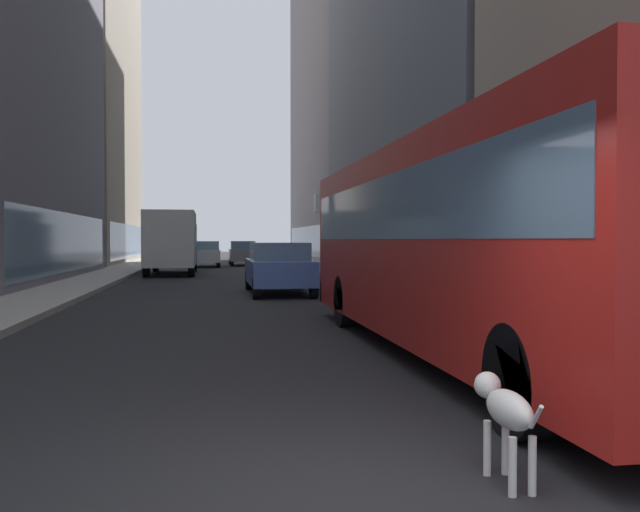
# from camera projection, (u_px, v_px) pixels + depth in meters

# --- Properties ---
(ground_plane) EXTENTS (120.00, 120.00, 0.00)m
(ground_plane) POSITION_uv_depth(u_px,v_px,m) (227.00, 270.00, 38.85)
(ground_plane) COLOR #232326
(sidewalk_left) EXTENTS (2.40, 110.00, 0.15)m
(sidewalk_left) POSITION_uv_depth(u_px,v_px,m) (123.00, 269.00, 37.95)
(sidewalk_left) COLOR #ADA89E
(sidewalk_left) RESTS_ON ground
(sidewalk_right) EXTENTS (2.40, 110.00, 0.15)m
(sidewalk_right) POSITION_uv_depth(u_px,v_px,m) (326.00, 268.00, 39.76)
(sidewalk_right) COLOR #9E9991
(sidewalk_right) RESTS_ON ground
(building_left_far) EXTENTS (10.31, 20.79, 34.14)m
(building_left_far) POSITION_uv_depth(u_px,v_px,m) (52.00, 22.00, 48.29)
(building_left_far) COLOR #A0937F
(building_left_far) RESTS_ON ground
(building_right_far) EXTENTS (9.95, 22.93, 29.45)m
(building_right_far) POSITION_uv_depth(u_px,v_px,m) (366.00, 83.00, 56.87)
(building_right_far) COLOR slate
(building_right_far) RESTS_ON ground
(transit_bus) EXTENTS (2.78, 11.53, 3.05)m
(transit_bus) POSITION_uv_depth(u_px,v_px,m) (467.00, 235.00, 10.13)
(transit_bus) COLOR red
(transit_bus) RESTS_ON ground
(car_blue_hatchback) EXTENTS (1.89, 4.67, 1.62)m
(car_blue_hatchback) POSITION_uv_depth(u_px,v_px,m) (279.00, 268.00, 21.68)
(car_blue_hatchback) COLOR #4C6BB7
(car_blue_hatchback) RESTS_ON ground
(car_white_van) EXTENTS (1.75, 4.75, 1.62)m
(car_white_van) POSITION_uv_depth(u_px,v_px,m) (206.00, 254.00, 43.50)
(car_white_van) COLOR silver
(car_white_van) RESTS_ON ground
(car_grey_wagon) EXTENTS (1.71, 4.18, 1.62)m
(car_grey_wagon) POSITION_uv_depth(u_px,v_px,m) (242.00, 253.00, 45.72)
(car_grey_wagon) COLOR slate
(car_grey_wagon) RESTS_ON ground
(box_truck) EXTENTS (2.30, 7.50, 3.05)m
(box_truck) POSITION_uv_depth(u_px,v_px,m) (172.00, 241.00, 33.93)
(box_truck) COLOR #19519E
(box_truck) RESTS_ON ground
(dalmatian_dog) EXTENTS (0.22, 0.96, 0.72)m
(dalmatian_dog) POSITION_uv_depth(u_px,v_px,m) (505.00, 410.00, 4.83)
(dalmatian_dog) COLOR white
(dalmatian_dog) RESTS_ON ground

